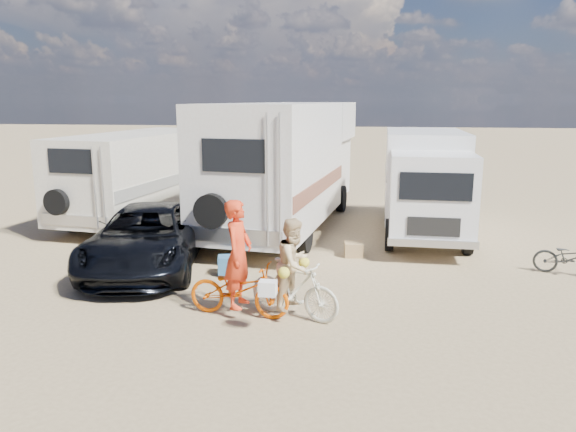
# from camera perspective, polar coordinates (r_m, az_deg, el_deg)

# --- Properties ---
(ground) EXTENTS (140.00, 140.00, 0.00)m
(ground) POSITION_cam_1_polar(r_m,az_deg,el_deg) (9.96, -3.89, -10.31)
(ground) COLOR #9E855E
(ground) RESTS_ON ground
(rv_main) EXTENTS (3.63, 9.17, 3.68)m
(rv_main) POSITION_cam_1_polar(r_m,az_deg,el_deg) (16.35, -0.07, 5.22)
(rv_main) COLOR silver
(rv_main) RESTS_ON ground
(rv_left) EXTENTS (3.04, 6.85, 2.76)m
(rv_left) POSITION_cam_1_polar(r_m,az_deg,el_deg) (17.98, -15.23, 3.93)
(rv_left) COLOR beige
(rv_left) RESTS_ON ground
(box_truck) EXTENTS (2.25, 5.88, 2.90)m
(box_truck) POSITION_cam_1_polar(r_m,az_deg,el_deg) (15.73, 14.10, 3.14)
(box_truck) COLOR silver
(box_truck) RESTS_ON ground
(dark_suv) EXTENTS (3.19, 5.36, 1.40)m
(dark_suv) POSITION_cam_1_polar(r_m,az_deg,el_deg) (12.89, -14.43, -2.20)
(dark_suv) COLOR black
(dark_suv) RESTS_ON ground
(bike_man) EXTENTS (1.90, 0.84, 0.97)m
(bike_man) POSITION_cam_1_polar(r_m,az_deg,el_deg) (9.82, -5.11, -7.63)
(bike_man) COLOR #C94800
(bike_man) RESTS_ON ground
(bike_woman) EXTENTS (1.81, 1.11, 1.05)m
(bike_woman) POSITION_cam_1_polar(r_m,az_deg,el_deg) (9.69, 0.64, -7.60)
(bike_woman) COLOR beige
(bike_woman) RESTS_ON ground
(rider_man) EXTENTS (0.53, 0.75, 1.92)m
(rider_man) POSITION_cam_1_polar(r_m,az_deg,el_deg) (9.67, -5.17, -4.97)
(rider_man) COLOR red
(rider_man) RESTS_ON ground
(rider_woman) EXTENTS (0.86, 0.96, 1.62)m
(rider_woman) POSITION_cam_1_polar(r_m,az_deg,el_deg) (9.60, 0.65, -6.01)
(rider_woman) COLOR tan
(rider_woman) RESTS_ON ground
(bike_parked) EXTENTS (1.61, 0.96, 0.80)m
(bike_parked) POSITION_cam_1_polar(r_m,az_deg,el_deg) (13.49, 27.38, -3.86)
(bike_parked) COLOR black
(bike_parked) RESTS_ON ground
(cooler) EXTENTS (0.60, 0.50, 0.42)m
(cooler) POSITION_cam_1_polar(r_m,az_deg,el_deg) (12.15, -6.03, -5.13)
(cooler) COLOR #2B5980
(cooler) RESTS_ON ground
(crate) EXTENTS (0.49, 0.49, 0.35)m
(crate) POSITION_cam_1_polar(r_m,az_deg,el_deg) (13.58, 6.83, -3.45)
(crate) COLOR #93754B
(crate) RESTS_ON ground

